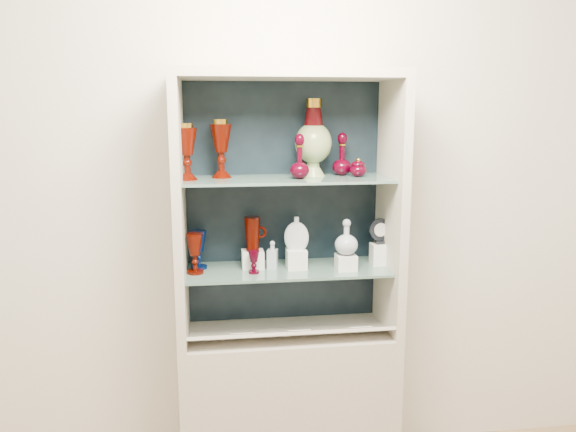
{
  "coord_description": "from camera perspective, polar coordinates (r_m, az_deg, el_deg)",
  "views": [
    {
      "loc": [
        -0.33,
        -0.93,
        1.77
      ],
      "look_at": [
        0.0,
        1.53,
        1.3
      ],
      "focal_mm": 35.0,
      "sensor_mm": 36.0,
      "label": 1
    }
  ],
  "objects": [
    {
      "name": "pedestal_lamp_right",
      "position": [
        2.54,
        -6.82,
        6.81
      ],
      "size": [
        0.1,
        0.1,
        0.26
      ],
      "primitive_type": null,
      "rotation": [
        0.0,
        0.0,
        0.05
      ],
      "color": "#450800",
      "rests_on": "shelf_upper"
    },
    {
      "name": "clear_square_bottle",
      "position": [
        2.58,
        -1.59,
        -3.96
      ],
      "size": [
        0.06,
        0.06,
        0.13
      ],
      "primitive_type": null,
      "rotation": [
        0.0,
        0.0,
        -0.29
      ],
      "color": "#A0ACBC",
      "rests_on": "shelf_lower"
    },
    {
      "name": "ruby_goblet_tall",
      "position": [
        2.53,
        -9.45,
        -3.79
      ],
      "size": [
        0.09,
        0.09,
        0.18
      ],
      "primitive_type": null,
      "rotation": [
        0.0,
        0.0,
        -0.28
      ],
      "color": "#450800",
      "rests_on": "shelf_lower"
    },
    {
      "name": "cobalt_goblet",
      "position": [
        2.61,
        -9.07,
        -3.4
      ],
      "size": [
        0.09,
        0.09,
        0.18
      ],
      "primitive_type": null,
      "rotation": [
        0.0,
        0.0,
        -0.3
      ],
      "color": "#01103F",
      "rests_on": "shelf_lower"
    },
    {
      "name": "riser_cameo_medallion",
      "position": [
        2.69,
        9.28,
        -3.84
      ],
      "size": [
        0.08,
        0.08,
        0.1
      ],
      "primitive_type": "cube",
      "color": "silver",
      "rests_on": "shelf_lower"
    },
    {
      "name": "riser_ruby_pitcher",
      "position": [
        2.61,
        -3.6,
        -4.4
      ],
      "size": [
        0.1,
        0.1,
        0.08
      ],
      "primitive_type": "cube",
      "color": "silver",
      "rests_on": "shelf_lower"
    },
    {
      "name": "cabinet_back_panel",
      "position": [
        2.71,
        -0.54,
        1.27
      ],
      "size": [
        0.98,
        0.02,
        1.15
      ],
      "primitive_type": "cube",
      "color": "black",
      "rests_on": "cabinet_base"
    },
    {
      "name": "riser_clear_round_decanter",
      "position": [
        2.59,
        5.9,
        -4.69
      ],
      "size": [
        0.09,
        0.09,
        0.07
      ],
      "primitive_type": "cube",
      "color": "silver",
      "rests_on": "shelf_lower"
    },
    {
      "name": "clear_round_decanter",
      "position": [
        2.56,
        5.95,
        -2.23
      ],
      "size": [
        0.14,
        0.14,
        0.16
      ],
      "primitive_type": null,
      "rotation": [
        0.0,
        0.0,
        0.36
      ],
      "color": "#A0ACBC",
      "rests_on": "riser_clear_round_decanter"
    },
    {
      "name": "shelf_lower",
      "position": [
        2.6,
        -0.06,
        -5.46
      ],
      "size": [
        0.92,
        0.34,
        0.01
      ],
      "primitive_type": "cube",
      "color": "slate",
      "rests_on": "cabinet_side_left"
    },
    {
      "name": "ruby_decanter_a",
      "position": [
        2.48,
        1.19,
        6.35
      ],
      "size": [
        0.12,
        0.12,
        0.22
      ],
      "primitive_type": null,
      "rotation": [
        0.0,
        0.0,
        0.44
      ],
      "color": "#420011",
      "rests_on": "shelf_upper"
    },
    {
      "name": "label_card_1",
      "position": [
        2.62,
        7.25,
        -11.18
      ],
      "size": [
        0.1,
        0.06,
        0.03
      ],
      "primitive_type": "cube",
      "rotation": [
        -0.44,
        0.0,
        0.0
      ],
      "color": "white",
      "rests_on": "label_ledge"
    },
    {
      "name": "ruby_decanter_b",
      "position": [
        2.62,
        5.52,
        6.41
      ],
      "size": [
        0.11,
        0.11,
        0.21
      ],
      "primitive_type": null,
      "rotation": [
        0.0,
        0.0,
        0.23
      ],
      "color": "#420011",
      "rests_on": "shelf_upper"
    },
    {
      "name": "shelf_upper",
      "position": [
        2.52,
        -0.06,
        3.75
      ],
      "size": [
        0.92,
        0.34,
        0.01
      ],
      "primitive_type": "cube",
      "color": "slate",
      "rests_on": "cabinet_side_left"
    },
    {
      "name": "enamel_urn",
      "position": [
        2.59,
        2.6,
        7.96
      ],
      "size": [
        0.19,
        0.19,
        0.35
      ],
      "primitive_type": null,
      "rotation": [
        0.0,
        0.0,
        -0.14
      ],
      "color": "#0A4B17",
      "rests_on": "shelf_upper"
    },
    {
      "name": "flat_flask",
      "position": [
        2.56,
        0.87,
        -1.71
      ],
      "size": [
        0.12,
        0.07,
        0.16
      ],
      "primitive_type": null,
      "rotation": [
        0.0,
        0.0,
        -0.23
      ],
      "color": "silver",
      "rests_on": "riser_flat_flask"
    },
    {
      "name": "riser_flat_flask",
      "position": [
        2.59,
        0.86,
        -4.38
      ],
      "size": [
        0.09,
        0.09,
        0.09
      ],
      "primitive_type": "cube",
      "color": "silver",
      "rests_on": "shelf_lower"
    },
    {
      "name": "cabinet_side_left",
      "position": [
        2.5,
        -10.96,
        0.28
      ],
      "size": [
        0.04,
        0.4,
        1.15
      ],
      "primitive_type": "cube",
      "color": "beige",
      "rests_on": "cabinet_base"
    },
    {
      "name": "label_card_2",
      "position": [
        2.57,
        1.07,
        -11.58
      ],
      "size": [
        0.1,
        0.06,
        0.03
      ],
      "primitive_type": "cube",
      "rotation": [
        -0.44,
        0.0,
        0.0
      ],
      "color": "white",
      "rests_on": "label_ledge"
    },
    {
      "name": "lidded_bowl",
      "position": [
        2.58,
        7.13,
        4.95
      ],
      "size": [
        0.09,
        0.09,
        0.09
      ],
      "primitive_type": null,
      "rotation": [
        0.0,
        0.0,
        -0.2
      ],
      "color": "#420011",
      "rests_on": "shelf_upper"
    },
    {
      "name": "pedestal_lamp_left",
      "position": [
        2.48,
        -10.24,
        6.44
      ],
      "size": [
        0.1,
        0.1,
        0.24
      ],
      "primitive_type": null,
      "rotation": [
        0.0,
        0.0,
        -0.02
      ],
      "color": "#450800",
      "rests_on": "shelf_upper"
    },
    {
      "name": "cabinet_base",
      "position": [
        2.85,
        0.0,
        -18.61
      ],
      "size": [
        1.0,
        0.4,
        0.75
      ],
      "primitive_type": "cube",
      "color": "beige",
      "rests_on": "ground"
    },
    {
      "name": "label_ledge",
      "position": [
        2.57,
        0.34,
        -11.93
      ],
      "size": [
        0.92,
        0.17,
        0.09
      ],
      "primitive_type": "cube",
      "rotation": [
        -0.44,
        0.0,
        0.0
      ],
      "color": "beige",
      "rests_on": "cabinet_base"
    },
    {
      "name": "cabinet_top_cap",
      "position": [
        2.48,
        0.0,
        14.19
      ],
      "size": [
        1.0,
        0.4,
        0.04
      ],
      "primitive_type": "cube",
      "color": "beige",
      "rests_on": "cabinet_side_left"
    },
    {
      "name": "ruby_goblet_small",
      "position": [
        2.52,
        -3.49,
        -4.69
      ],
      "size": [
        0.07,
        0.07,
        0.1
      ],
      "primitive_type": null,
      "rotation": [
        0.0,
        0.0,
        0.33
      ],
      "color": "#420011",
      "rests_on": "shelf_lower"
    },
    {
      "name": "label_card_0",
      "position": [
        2.55,
        -4.69,
        -11.84
      ],
      "size": [
        0.1,
        0.06,
        0.03
      ],
      "primitive_type": "cube",
      "rotation": [
        -0.44,
        0.0,
        0.0
      ],
      "color": "white",
      "rests_on": "label_ledge"
    },
    {
      "name": "ruby_pitcher",
      "position": [
        2.58,
        -3.63,
        -1.84
      ],
      "size": [
        0.13,
        0.09,
        0.16
      ],
      "primitive_type": null,
      "rotation": [
        0.0,
        0.0,
        -0.1
      ],
      "color": "#450800",
      "rests_on": "riser_ruby_pitcher"
    },
    {
      "name": "wall_back",
      "position": [
        2.72,
        -0.62,
        2.93
      ],
      "size": [
        3.5,
        0.02,
        2.8
      ],
      "primitive_type": "cube",
      "color": "silver",
      "rests_on": "ground"
    },
    {
      "name": "cameo_medallion",
      "position": [
        2.66,
        9.35,
        -1.49
      ],
      "size": [
        0.11,
        0.05,
        0.13
      ],
      "primitive_type": null,
      "rotation": [
        0.0,
        0.0,
        0.08
      ],
      "color": "black",
      "rests_on": "riser_cameo_medallion"
    },
    {
      "name": "cabinet_side_right",
      "position": [
        2.63,
        10.44,
        0.8
      ],
      "size": [
        0.04,
        0.4,
        1.15
      ],
      "primitive_type": "cube",
      "color": "beige",
      "rests_on": "cabinet_base"
    }
  ]
}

